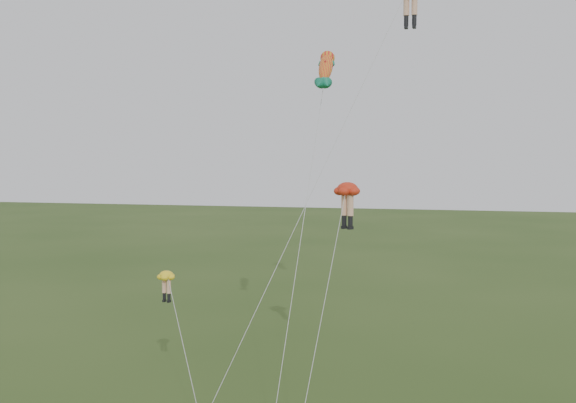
# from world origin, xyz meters

# --- Properties ---
(legs_kite_red_mid) EXTENTS (2.23, 10.85, 12.25)m
(legs_kite_red_mid) POSITION_xyz_m (3.48, 7.39, 11.51)
(legs_kite_red_mid) COLOR red
(legs_kite_red_mid) RESTS_ON ground
(legs_kite_yellow) EXTENTS (4.44, 4.78, 7.49)m
(legs_kite_yellow) POSITION_xyz_m (-5.58, 2.41, 6.84)
(legs_kite_yellow) COLOR yellow
(legs_kite_yellow) RESTS_ON ground
(fish_kite) EXTENTS (1.90, 9.29, 20.24)m
(fish_kite) POSITION_xyz_m (2.22, 7.23, 18.80)
(fish_kite) COLOR gold
(fish_kite) RESTS_ON ground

